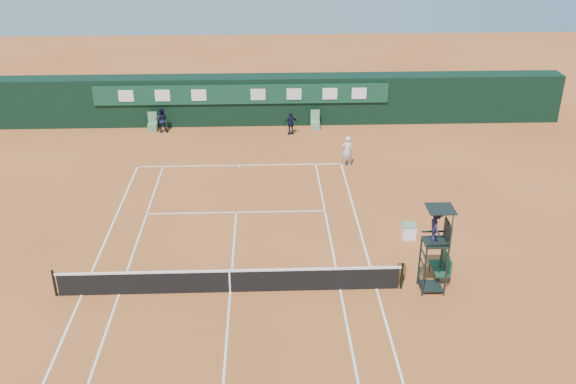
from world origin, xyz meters
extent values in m
plane|color=#BF612D|center=(0.00, 0.00, 0.00)|extent=(90.00, 90.00, 0.00)
cube|color=white|center=(0.00, 11.88, 0.01)|extent=(11.05, 0.08, 0.01)
cube|color=white|center=(5.49, 0.00, 0.01)|extent=(0.08, 23.85, 0.01)
cube|color=white|center=(-5.49, 0.00, 0.01)|extent=(0.08, 23.85, 0.01)
cube|color=white|center=(4.12, 0.00, 0.01)|extent=(0.08, 23.85, 0.01)
cube|color=white|center=(-4.12, 0.00, 0.01)|extent=(0.08, 23.85, 0.01)
cube|color=silver|center=(0.00, 6.40, 0.01)|extent=(8.31, 0.08, 0.01)
cube|color=silver|center=(0.00, 0.00, 0.01)|extent=(0.08, 12.88, 0.01)
cube|color=silver|center=(0.00, 11.73, 0.01)|extent=(0.08, 0.30, 0.01)
cube|color=black|center=(0.00, 0.00, 0.45)|extent=(12.60, 0.04, 0.90)
cube|color=white|center=(0.00, 0.00, 0.93)|extent=(12.80, 0.06, 0.08)
cube|color=white|center=(0.00, 0.00, 0.46)|extent=(0.06, 0.05, 0.92)
cylinder|color=black|center=(6.40, 0.00, 0.55)|extent=(0.10, 0.10, 1.10)
cylinder|color=black|center=(-6.40, 0.00, 0.55)|extent=(0.10, 0.10, 1.10)
cube|color=black|center=(0.00, 18.75, 1.50)|extent=(40.00, 1.50, 3.00)
cube|color=#103D28|center=(0.00, 17.94, 2.10)|extent=(18.00, 0.10, 1.20)
cube|color=white|center=(-7.00, 17.87, 2.10)|extent=(0.90, 0.04, 0.70)
cube|color=white|center=(-4.80, 17.87, 2.10)|extent=(0.90, 0.04, 0.70)
cube|color=white|center=(-2.60, 17.87, 2.10)|extent=(0.90, 0.04, 0.70)
cube|color=silver|center=(1.00, 17.87, 2.10)|extent=(0.90, 0.04, 0.70)
cube|color=silver|center=(3.20, 17.87, 2.10)|extent=(0.90, 0.04, 0.70)
cube|color=white|center=(5.40, 17.87, 2.10)|extent=(0.90, 0.04, 0.70)
cube|color=white|center=(7.20, 17.87, 2.10)|extent=(0.90, 0.04, 0.70)
cube|color=#548159|center=(-5.50, 17.45, 0.23)|extent=(0.55, 0.50, 0.46)
cube|color=#56835E|center=(-5.50, 17.67, 0.80)|extent=(0.55, 0.06, 0.70)
cube|color=#62966E|center=(4.50, 17.45, 0.23)|extent=(0.55, 0.50, 0.46)
cube|color=#609368|center=(4.50, 17.67, 0.80)|extent=(0.55, 0.06, 0.70)
cylinder|color=black|center=(7.09, -0.51, 1.00)|extent=(0.07, 0.07, 2.00)
cylinder|color=black|center=(7.09, 0.29, 1.00)|extent=(0.07, 0.07, 2.00)
cylinder|color=black|center=(7.89, -0.51, 1.00)|extent=(0.07, 0.07, 2.00)
cylinder|color=black|center=(7.89, 0.29, 1.00)|extent=(0.07, 0.07, 2.00)
cube|color=black|center=(7.49, -0.11, 2.04)|extent=(0.85, 0.85, 0.08)
cube|color=black|center=(7.89, -0.11, 2.45)|extent=(0.06, 0.85, 0.80)
cube|color=black|center=(7.49, -0.53, 2.25)|extent=(0.85, 0.05, 0.06)
cube|color=black|center=(7.49, 0.31, 2.25)|extent=(0.85, 0.05, 0.06)
cylinder|color=black|center=(7.89, -0.51, 2.90)|extent=(0.04, 0.04, 1.00)
cylinder|color=black|center=(7.89, 0.29, 2.90)|extent=(0.04, 0.04, 1.00)
cube|color=black|center=(7.54, -0.11, 3.40)|extent=(0.95, 0.95, 0.04)
cube|color=black|center=(7.49, -0.11, 0.15)|extent=(0.80, 0.80, 0.05)
cube|color=black|center=(7.09, -0.11, 0.40)|extent=(0.04, 0.80, 0.04)
cube|color=black|center=(7.09, -0.11, 0.80)|extent=(0.04, 0.80, 0.04)
cube|color=black|center=(7.09, -0.11, 1.20)|extent=(0.04, 0.80, 0.04)
cube|color=black|center=(7.09, -0.11, 1.60)|extent=(0.04, 0.80, 0.04)
imported|color=#1A1830|center=(7.44, -0.11, 2.72)|extent=(0.47, 0.82, 1.28)
cube|color=#173B24|center=(7.98, 0.60, 0.45)|extent=(0.55, 1.20, 0.08)
cube|color=#1A412B|center=(8.23, 0.60, 0.80)|extent=(0.06, 1.20, 0.60)
cylinder|color=black|center=(7.76, 0.05, 0.20)|extent=(0.04, 0.04, 0.41)
cylinder|color=black|center=(8.20, 0.05, 0.20)|extent=(0.04, 0.04, 0.41)
cylinder|color=black|center=(7.76, 1.15, 0.20)|extent=(0.04, 0.04, 0.41)
cylinder|color=black|center=(8.20, 1.15, 0.20)|extent=(0.04, 0.04, 0.41)
cube|color=black|center=(6.59, 0.95, 0.14)|extent=(0.53, 0.82, 0.29)
cube|color=white|center=(7.48, 3.80, 0.30)|extent=(0.55, 0.55, 0.60)
cube|color=#5E9065|center=(7.48, 3.80, 0.62)|extent=(0.57, 0.57, 0.05)
sphere|color=#B2CD2F|center=(1.84, 5.34, 0.04)|extent=(0.08, 0.08, 0.08)
imported|color=silver|center=(5.75, 11.60, 0.85)|extent=(0.68, 0.50, 1.71)
imported|color=black|center=(-4.88, 17.24, 0.78)|extent=(0.76, 0.60, 1.55)
imported|color=black|center=(2.96, 16.48, 0.71)|extent=(0.90, 0.59, 1.42)
camera|label=1|loc=(1.41, -19.95, 13.76)|focal=40.00mm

